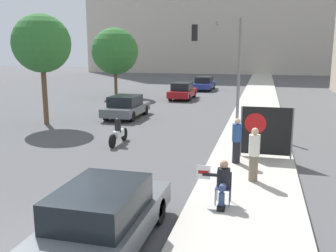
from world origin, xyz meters
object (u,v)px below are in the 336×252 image
object	(u,v)px
jogger_on_sidewalk	(254,154)
protest_banner	(266,131)
seated_protester	(222,181)
car_on_road_nearest	(126,107)
parked_car_curbside	(103,217)
street_tree_midblock	(115,51)
car_on_road_distant	(204,83)
traffic_light_pole	(222,55)
car_on_road_midblock	(182,91)
street_tree_near_curb	(41,44)
motorcycle_on_road	(118,133)
pedestrian_behind	(237,140)

from	to	relation	value
jogger_on_sidewalk	protest_banner	distance (m)	2.86
seated_protester	car_on_road_nearest	world-z (taller)	car_on_road_nearest
parked_car_curbside	street_tree_midblock	size ratio (longest dim) A/B	0.72
jogger_on_sidewalk	car_on_road_distant	xyz separation A→B (m)	(-5.88, 27.71, -0.30)
parked_car_curbside	car_on_road_nearest	xyz separation A→B (m)	(-5.10, 14.95, -0.01)
protest_banner	car_on_road_nearest	xyz separation A→B (m)	(-8.43, 7.43, -0.47)
jogger_on_sidewalk	street_tree_midblock	xyz separation A→B (m)	(-12.69, 20.00, 3.03)
protest_banner	car_on_road_distant	xyz separation A→B (m)	(-6.23, 24.87, -0.45)
car_on_road_distant	traffic_light_pole	bearing A→B (deg)	-78.53
car_on_road_midblock	street_tree_midblock	xyz separation A→B (m)	(-6.17, 0.17, 3.33)
seated_protester	traffic_light_pole	size ratio (longest dim) A/B	0.21
car_on_road_nearest	car_on_road_distant	bearing A→B (deg)	82.82
protest_banner	street_tree_near_curb	distance (m)	13.33
traffic_light_pole	car_on_road_midblock	bearing A→B (deg)	111.90
traffic_light_pole	car_on_road_nearest	xyz separation A→B (m)	(-6.08, 1.71, -3.21)
protest_banner	traffic_light_pole	world-z (taller)	traffic_light_pole
protest_banner	motorcycle_on_road	world-z (taller)	protest_banner
street_tree_near_curb	street_tree_midblock	size ratio (longest dim) A/B	1.00
seated_protester	jogger_on_sidewalk	bearing A→B (deg)	71.89
protest_banner	street_tree_near_curb	xyz separation A→B (m)	(-12.14, 4.38, 3.33)
motorcycle_on_road	street_tree_near_curb	size ratio (longest dim) A/B	0.33
seated_protester	protest_banner	size ratio (longest dim) A/B	0.61
pedestrian_behind	parked_car_curbside	distance (m)	6.90
protest_banner	traffic_light_pole	xyz separation A→B (m)	(-2.34, 5.72, 2.74)
car_on_road_nearest	motorcycle_on_road	bearing A→B (deg)	-72.39
parked_car_curbside	motorcycle_on_road	world-z (taller)	parked_car_curbside
car_on_road_midblock	protest_banner	bearing A→B (deg)	-67.98
car_on_road_midblock	motorcycle_on_road	distance (m)	15.99
car_on_road_distant	jogger_on_sidewalk	bearing A→B (deg)	-78.02
pedestrian_behind	street_tree_midblock	distance (m)	22.03
car_on_road_nearest	protest_banner	bearing A→B (deg)	-41.42
motorcycle_on_road	car_on_road_nearest	bearing A→B (deg)	107.61
seated_protester	street_tree_near_curb	world-z (taller)	street_tree_near_curb
motorcycle_on_road	street_tree_near_curb	xyz separation A→B (m)	(-5.75, 3.36, 3.98)
protest_banner	car_on_road_nearest	distance (m)	11.25
motorcycle_on_road	jogger_on_sidewalk	bearing A→B (deg)	-32.53
pedestrian_behind	car_on_road_distant	bearing A→B (deg)	-16.23
protest_banner	street_tree_midblock	bearing A→B (deg)	127.23
jogger_on_sidewalk	parked_car_curbside	size ratio (longest dim) A/B	0.39
pedestrian_behind	parked_car_curbside	world-z (taller)	pedestrian_behind
jogger_on_sidewalk	parked_car_curbside	distance (m)	5.56
motorcycle_on_road	parked_car_curbside	bearing A→B (deg)	-70.26
street_tree_midblock	traffic_light_pole	bearing A→B (deg)	-46.92
seated_protester	protest_banner	xyz separation A→B (m)	(1.10, 4.88, 0.39)
car_on_road_distant	street_tree_near_curb	size ratio (longest dim) A/B	0.77
traffic_light_pole	pedestrian_behind	bearing A→B (deg)	-78.81
car_on_road_distant	motorcycle_on_road	xyz separation A→B (m)	(-0.16, -23.86, -0.19)
pedestrian_behind	street_tree_midblock	size ratio (longest dim) A/B	0.27
pedestrian_behind	street_tree_near_curb	size ratio (longest dim) A/B	0.27
traffic_light_pole	motorcycle_on_road	distance (m)	7.07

